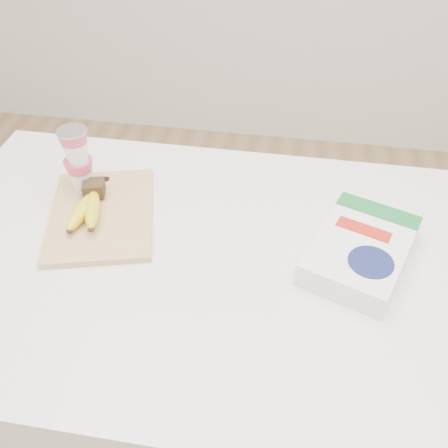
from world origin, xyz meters
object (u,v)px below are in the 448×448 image
object	(u,v)px
table	(202,373)
cereal_box	(360,250)
bananas	(88,206)
cutting_board	(102,214)
yogurt_stack	(77,158)

from	to	relation	value
table	cereal_box	xyz separation A→B (m)	(0.34, 0.04, 0.49)
bananas	cereal_box	xyz separation A→B (m)	(0.61, -0.04, -0.01)
cereal_box	cutting_board	bearing A→B (deg)	-163.79
yogurt_stack	cereal_box	bearing A→B (deg)	-10.59
cutting_board	bananas	size ratio (longest dim) A/B	1.78
cutting_board	yogurt_stack	bearing A→B (deg)	117.08
table	cutting_board	world-z (taller)	cutting_board
cutting_board	yogurt_stack	distance (m)	0.14
cutting_board	bananas	xyz separation A→B (m)	(-0.02, -0.01, 0.03)
cutting_board	bananas	distance (m)	0.04
cutting_board	cereal_box	world-z (taller)	cereal_box
table	cereal_box	size ratio (longest dim) A/B	3.98
bananas	cereal_box	bearing A→B (deg)	-3.45
cereal_box	table	bearing A→B (deg)	-152.32
table	bananas	bearing A→B (deg)	163.21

